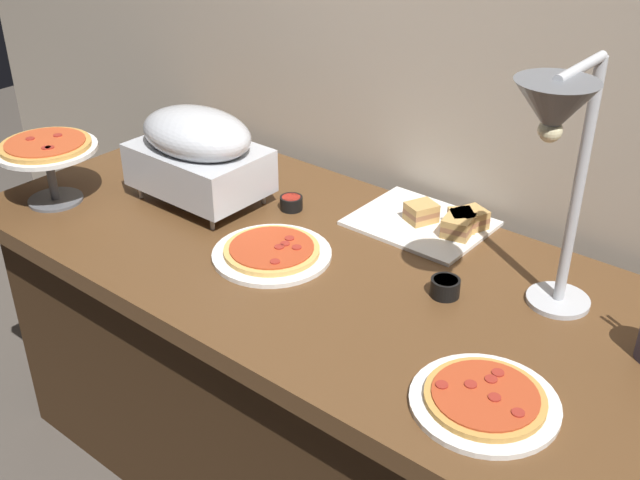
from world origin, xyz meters
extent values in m
cube|color=#B7A893|center=(0.00, 0.50, 1.20)|extent=(4.40, 0.04, 2.40)
cube|color=brown|center=(0.00, 0.00, 0.73)|extent=(1.90, 0.84, 0.05)
cube|color=#3C2715|center=(0.00, 0.00, 0.35)|extent=(1.75, 0.74, 0.71)
cylinder|color=#B7BABF|center=(-0.61, -0.06, 0.78)|extent=(0.01, 0.01, 0.04)
cylinder|color=#B7BABF|center=(-0.32, -0.06, 0.78)|extent=(0.01, 0.01, 0.04)
cylinder|color=#B7BABF|center=(-0.61, 0.13, 0.78)|extent=(0.01, 0.01, 0.04)
cylinder|color=#B7BABF|center=(-0.32, 0.13, 0.78)|extent=(0.01, 0.01, 0.04)
cube|color=#B7BABF|center=(-0.46, 0.03, 0.86)|extent=(0.36, 0.24, 0.12)
ellipsoid|color=#B7BABF|center=(-0.46, 0.03, 0.96)|extent=(0.34, 0.23, 0.13)
cylinder|color=#B7BABF|center=(0.53, 0.19, 0.77)|extent=(0.14, 0.14, 0.01)
cylinder|color=#B7BABF|center=(0.53, 0.19, 1.05)|extent=(0.02, 0.02, 0.55)
cylinder|color=#B7BABF|center=(0.53, 0.09, 1.32)|extent=(0.02, 0.20, 0.02)
cone|color=#595B60|center=(0.53, -0.01, 1.27)|extent=(0.15, 0.15, 0.10)
sphere|color=#F9EAB2|center=(0.53, -0.01, 1.23)|extent=(0.04, 0.04, 0.04)
cylinder|color=white|center=(-0.10, -0.07, 0.77)|extent=(0.29, 0.29, 0.01)
cylinder|color=#DBA856|center=(-0.10, -0.07, 0.78)|extent=(0.24, 0.24, 0.01)
cylinder|color=#AD3D1E|center=(-0.10, -0.07, 0.79)|extent=(0.21, 0.21, 0.00)
cylinder|color=maroon|center=(-0.05, -0.12, 0.79)|extent=(0.02, 0.02, 0.00)
cylinder|color=maroon|center=(-0.10, -0.01, 0.79)|extent=(0.02, 0.02, 0.00)
cylinder|color=maroon|center=(-0.09, -0.06, 0.79)|extent=(0.02, 0.02, 0.00)
cylinder|color=maroon|center=(-0.05, -0.04, 0.79)|extent=(0.02, 0.02, 0.00)
cylinder|color=maroon|center=(-0.09, -0.04, 0.79)|extent=(0.02, 0.02, 0.00)
cylinder|color=white|center=(0.57, -0.22, 0.77)|extent=(0.28, 0.28, 0.01)
cylinder|color=#C68E42|center=(0.57, -0.22, 0.78)|extent=(0.23, 0.23, 0.01)
cylinder|color=#AD3D1E|center=(0.57, -0.22, 0.79)|extent=(0.20, 0.20, 0.00)
cylinder|color=maroon|center=(0.56, -0.15, 0.79)|extent=(0.02, 0.02, 0.00)
cylinder|color=maroon|center=(0.53, -0.22, 0.79)|extent=(0.02, 0.02, 0.00)
cylinder|color=maroon|center=(0.55, -0.18, 0.79)|extent=(0.02, 0.02, 0.00)
cylinder|color=maroon|center=(0.58, -0.22, 0.79)|extent=(0.02, 0.02, 0.00)
cylinder|color=maroon|center=(0.49, -0.25, 0.79)|extent=(0.02, 0.02, 0.00)
cylinder|color=maroon|center=(0.64, -0.23, 0.79)|extent=(0.02, 0.02, 0.00)
cylinder|color=#595B60|center=(-0.78, -0.23, 0.84)|extent=(0.02, 0.02, 0.15)
cylinder|color=#595B60|center=(-0.78, -0.23, 0.76)|extent=(0.15, 0.15, 0.01)
cylinder|color=white|center=(-0.78, -0.23, 0.92)|extent=(0.27, 0.27, 0.01)
cylinder|color=#C68E42|center=(-0.78, -0.23, 0.93)|extent=(0.24, 0.24, 0.01)
cylinder|color=#B74723|center=(-0.78, -0.23, 0.94)|extent=(0.21, 0.21, 0.00)
cylinder|color=maroon|center=(-0.74, -0.25, 0.94)|extent=(0.02, 0.02, 0.00)
cylinder|color=maroon|center=(-0.73, -0.25, 0.94)|extent=(0.02, 0.02, 0.00)
cylinder|color=maroon|center=(-0.79, -0.18, 0.94)|extent=(0.02, 0.02, 0.00)
cylinder|color=maroon|center=(-0.82, -0.24, 0.94)|extent=(0.02, 0.02, 0.00)
cube|color=white|center=(0.09, 0.30, 0.77)|extent=(0.34, 0.28, 0.01)
cube|color=tan|center=(0.20, 0.30, 0.78)|extent=(0.09, 0.09, 0.02)
cube|color=#9E6642|center=(0.20, 0.30, 0.80)|extent=(0.09, 0.09, 0.01)
cube|color=tan|center=(0.20, 0.30, 0.81)|extent=(0.09, 0.09, 0.02)
cube|color=tan|center=(0.09, 0.30, 0.78)|extent=(0.09, 0.09, 0.02)
cube|color=#9E6642|center=(0.09, 0.30, 0.80)|extent=(0.09, 0.09, 0.01)
cube|color=tan|center=(0.09, 0.30, 0.81)|extent=(0.09, 0.09, 0.02)
cube|color=tan|center=(0.19, 0.33, 0.78)|extent=(0.09, 0.09, 0.02)
cube|color=#9E6642|center=(0.19, 0.33, 0.80)|extent=(0.09, 0.09, 0.01)
cube|color=tan|center=(0.19, 0.33, 0.81)|extent=(0.09, 0.09, 0.02)
cube|color=tan|center=(0.21, 0.35, 0.78)|extent=(0.09, 0.10, 0.02)
cube|color=#9E6642|center=(0.21, 0.35, 0.80)|extent=(0.09, 0.10, 0.01)
cube|color=tan|center=(0.21, 0.35, 0.81)|extent=(0.09, 0.10, 0.02)
cylinder|color=black|center=(0.32, 0.05, 0.78)|extent=(0.07, 0.07, 0.04)
cylinder|color=gold|center=(0.32, 0.05, 0.80)|extent=(0.06, 0.06, 0.01)
cylinder|color=black|center=(-0.23, 0.15, 0.78)|extent=(0.06, 0.06, 0.04)
cylinder|color=maroon|center=(-0.23, 0.15, 0.79)|extent=(0.05, 0.05, 0.01)
camera|label=1|loc=(1.02, -1.26, 1.73)|focal=43.31mm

